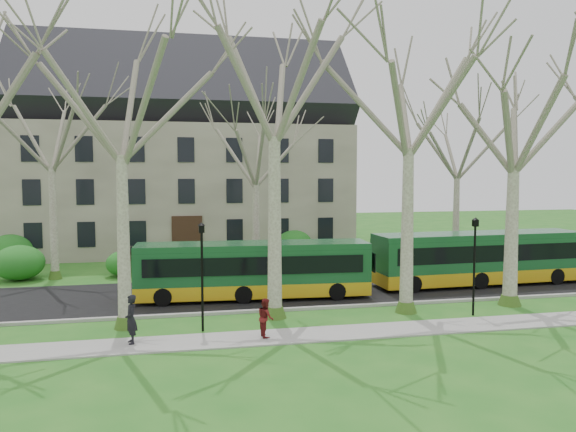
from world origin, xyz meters
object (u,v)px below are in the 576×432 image
Objects in this scene: pedestrian_a at (131,319)px; bus_lead at (253,269)px; bus_follow at (479,258)px; pedestrian_b at (266,317)px.

bus_lead is at bearing 126.11° from pedestrian_a.
bus_follow is at bearing 98.07° from pedestrian_a.
bus_follow is 6.68× the size of pedestrian_a.
pedestrian_b is at bearing -90.91° from bus_lead.
pedestrian_b is at bearing -153.23° from bus_follow.
bus_follow is at bearing 7.06° from bus_lead.
bus_lead is 6.74m from pedestrian_b.
pedestrian_a is (-5.54, -6.51, -0.54)m from bus_lead.
bus_lead is 0.96× the size of bus_follow.
bus_lead reaches higher than pedestrian_a.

